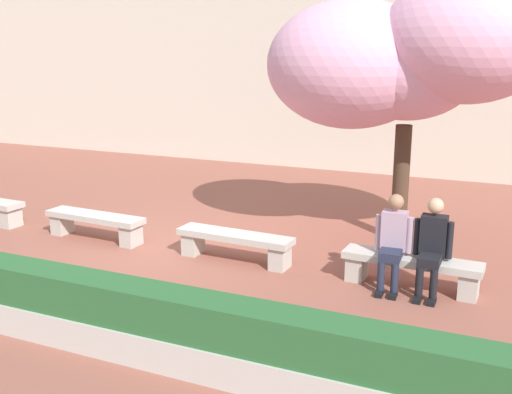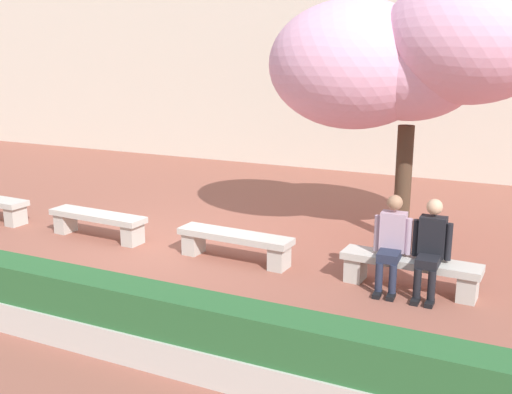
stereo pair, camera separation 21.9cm
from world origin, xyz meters
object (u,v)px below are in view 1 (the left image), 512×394
stone_bench_center (235,242)px  person_seated_left (393,238)px  stone_bench_near_west (95,222)px  stone_bench_near_east (411,267)px  cherry_tree_main (403,57)px  person_seated_right (432,243)px

stone_bench_center → person_seated_left: person_seated_left is taller
stone_bench_near_west → stone_bench_near_east: 5.34m
cherry_tree_main → stone_bench_near_west: bearing=-157.0°
stone_bench_near_west → stone_bench_near_east: (5.34, 0.00, 0.00)m
stone_bench_near_east → cherry_tree_main: size_ratio=0.42×
stone_bench_near_west → stone_bench_near_east: bearing=0.0°
stone_bench_near_west → cherry_tree_main: bearing=23.0°
stone_bench_near_west → cherry_tree_main: (4.70, 1.99, 2.76)m
stone_bench_center → cherry_tree_main: bearing=44.5°
stone_bench_near_east → cherry_tree_main: bearing=107.9°
person_seated_left → person_seated_right: bearing=-0.0°
stone_bench_near_west → stone_bench_center: bearing=0.0°
stone_bench_center → person_seated_left: (2.41, -0.05, 0.39)m
stone_bench_center → person_seated_left: size_ratio=1.46×
stone_bench_near_west → person_seated_left: size_ratio=1.46×
person_seated_right → stone_bench_near_west: bearing=179.5°
stone_bench_near_west → person_seated_left: (5.08, -0.05, 0.39)m
person_seated_left → cherry_tree_main: (-0.39, 2.05, 2.37)m
person_seated_right → stone_bench_center: bearing=179.0°
person_seated_right → cherry_tree_main: bearing=113.8°
stone_bench_near_west → person_seated_right: 5.61m
person_seated_left → cherry_tree_main: bearing=100.7°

